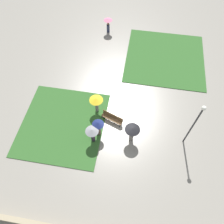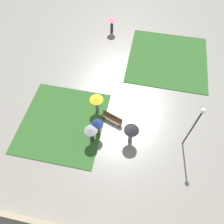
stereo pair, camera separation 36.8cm
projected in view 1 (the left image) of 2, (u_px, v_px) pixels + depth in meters
name	position (u px, v px, depth m)	size (l,w,h in m)	color
ground_plane	(124.00, 130.00, 18.70)	(90.00, 90.00, 0.00)	gray
lawn_patch_near	(63.00, 124.00, 19.01)	(7.09, 7.47, 0.06)	#2D5B26
lawn_patch_far	(165.00, 58.00, 23.49)	(8.24, 8.35, 0.06)	#2D5B26
park_bench	(112.00, 118.00, 18.81)	(1.97, 1.07, 0.90)	brown
lamp_post	(195.00, 122.00, 15.45)	(0.32, 0.32, 5.07)	#2D2D30
crowd_person_navy	(98.00, 126.00, 17.38)	(0.96, 0.96, 1.89)	#47382D
crowd_person_yellow	(96.00, 101.00, 18.54)	(1.17, 1.17, 1.88)	slate
crowd_person_black	(132.00, 131.00, 17.07)	(1.20, 1.20, 1.86)	slate
crowd_person_grey	(92.00, 133.00, 17.04)	(1.05, 1.05, 1.85)	#2D2333
lone_walker_far_path	(108.00, 23.00, 24.92)	(0.99, 0.99, 1.73)	#282D47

